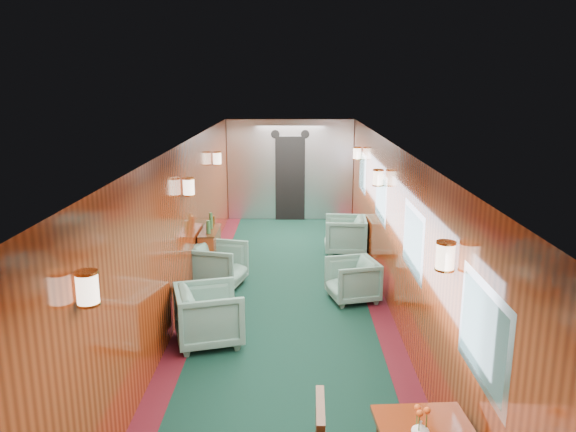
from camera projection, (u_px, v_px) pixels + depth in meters
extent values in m
plane|color=black|center=(287.00, 319.00, 7.88)|extent=(12.00, 12.00, 0.00)
cube|color=silver|center=(287.00, 153.00, 7.32)|extent=(3.00, 12.00, 0.10)
cube|color=silver|center=(287.00, 152.00, 7.32)|extent=(1.20, 12.00, 0.06)
cube|color=maroon|center=(290.00, 169.00, 13.43)|extent=(3.00, 0.10, 2.40)
cube|color=maroon|center=(176.00, 237.00, 7.61)|extent=(0.10, 12.00, 2.40)
cube|color=maroon|center=(398.00, 238.00, 7.58)|extent=(0.10, 12.00, 2.40)
cube|color=#3E0C13|center=(191.00, 319.00, 7.89)|extent=(0.30, 12.00, 0.01)
cube|color=#3E0C13|center=(383.00, 320.00, 7.86)|extent=(0.30, 12.00, 0.01)
cube|color=silver|center=(290.00, 170.00, 13.35)|extent=(2.98, 0.12, 2.38)
cube|color=black|center=(290.00, 179.00, 13.32)|extent=(0.70, 0.06, 2.00)
cylinder|color=black|center=(275.00, 134.00, 13.08)|extent=(0.20, 0.04, 0.20)
cylinder|color=black|center=(305.00, 134.00, 13.08)|extent=(0.20, 0.04, 0.20)
cube|color=#BABBC1|center=(483.00, 335.00, 4.12)|extent=(0.02, 1.10, 0.80)
cube|color=#496C6E|center=(482.00, 335.00, 4.12)|extent=(0.01, 0.96, 0.66)
cube|color=#BABBC1|center=(413.00, 240.00, 6.55)|extent=(0.02, 1.10, 0.80)
cube|color=#496C6E|center=(412.00, 240.00, 6.55)|extent=(0.01, 0.96, 0.66)
cube|color=#BABBC1|center=(381.00, 197.00, 8.98)|extent=(0.02, 1.10, 0.80)
cube|color=#496C6E|center=(380.00, 197.00, 8.98)|extent=(0.01, 0.96, 0.66)
cube|color=#BABBC1|center=(363.00, 172.00, 11.41)|extent=(0.02, 1.10, 0.80)
cube|color=#496C6E|center=(362.00, 172.00, 11.41)|extent=(0.01, 0.96, 0.66)
cylinder|color=beige|center=(87.00, 288.00, 4.07)|extent=(0.16, 0.16, 0.24)
cylinder|color=#AF7B31|center=(89.00, 304.00, 4.10)|extent=(0.17, 0.17, 0.02)
cylinder|color=beige|center=(445.00, 256.00, 4.81)|extent=(0.16, 0.16, 0.24)
cylinder|color=#AF7B31|center=(444.00, 269.00, 4.84)|extent=(0.17, 0.17, 0.02)
cylinder|color=beige|center=(189.00, 187.00, 7.95)|extent=(0.16, 0.16, 0.24)
cylinder|color=#AF7B31|center=(189.00, 195.00, 7.98)|extent=(0.17, 0.17, 0.02)
cylinder|color=beige|center=(378.00, 178.00, 8.70)|extent=(0.16, 0.16, 0.24)
cylinder|color=#AF7B31|center=(378.00, 185.00, 8.73)|extent=(0.17, 0.17, 0.02)
cylinder|color=beige|center=(217.00, 158.00, 10.87)|extent=(0.16, 0.16, 0.24)
cylinder|color=#AF7B31|center=(217.00, 164.00, 10.90)|extent=(0.17, 0.17, 0.02)
cylinder|color=beige|center=(357.00, 153.00, 11.62)|extent=(0.16, 0.16, 0.24)
cylinder|color=#AF7B31|center=(357.00, 159.00, 11.64)|extent=(0.17, 0.17, 0.02)
cube|color=maroon|center=(210.00, 253.00, 9.59)|extent=(0.26, 0.88, 0.79)
cube|color=#391D0D|center=(210.00, 231.00, 9.50)|extent=(0.28, 0.90, 0.02)
cylinder|color=#264C29|center=(208.00, 227.00, 9.26)|extent=(0.07, 0.07, 0.22)
cylinder|color=#264C29|center=(211.00, 221.00, 9.55)|extent=(0.06, 0.06, 0.28)
cylinder|color=#AF7B31|center=(213.00, 221.00, 9.73)|extent=(0.08, 0.08, 0.18)
imported|color=white|center=(420.00, 430.00, 4.03)|extent=(0.15, 0.15, 0.13)
imported|color=#204B45|center=(209.00, 315.00, 7.11)|extent=(1.01, 0.99, 0.75)
imported|color=#204B45|center=(219.00, 265.00, 9.08)|extent=(0.95, 0.93, 0.72)
imported|color=#204B45|center=(352.00, 280.00, 8.51)|extent=(0.86, 0.84, 0.64)
imported|color=#204B45|center=(345.00, 235.00, 10.83)|extent=(0.84, 0.82, 0.72)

